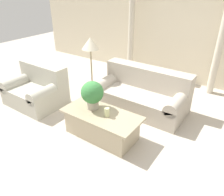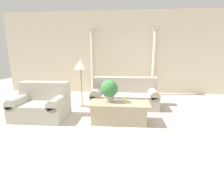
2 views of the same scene
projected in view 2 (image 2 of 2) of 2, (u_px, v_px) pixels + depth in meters
name	position (u px, v px, depth m)	size (l,w,h in m)	color
ground_plane	(125.00, 116.00, 4.52)	(16.00, 16.00, 0.00)	#BCB2A3
wall_back	(127.00, 53.00, 6.99)	(10.00, 0.06, 3.20)	beige
sofa_long	(125.00, 95.00, 5.35)	(1.97, 0.95, 0.88)	#ADA393
loveseat	(42.00, 104.00, 4.40)	(1.25, 0.95, 0.88)	#B2AF9F
coffee_table	(119.00, 112.00, 4.11)	(1.41, 0.67, 0.47)	tan
potted_plant	(109.00, 89.00, 4.06)	(0.40, 0.40, 0.52)	#B2A893
pillar_candle	(125.00, 100.00, 4.01)	(0.08, 0.08, 0.16)	beige
floor_lamp	(81.00, 67.00, 5.13)	(0.40, 0.40, 1.41)	gray
column_left	(93.00, 62.00, 6.83)	(0.23, 0.23, 2.51)	beige
column_right	(154.00, 62.00, 6.63)	(0.23, 0.23, 2.51)	beige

